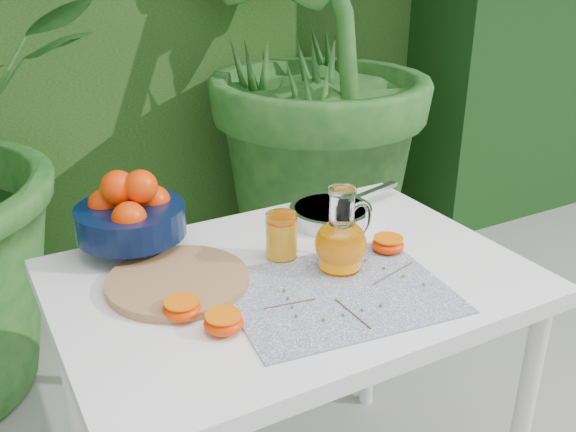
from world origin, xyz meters
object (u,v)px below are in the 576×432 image
fruit_bowl (130,213)px  juice_pitcher (341,241)px  cutting_board (178,281)px  saute_pan (331,213)px  white_table (292,306)px

fruit_bowl → juice_pitcher: bearing=-40.5°
cutting_board → fruit_bowl: fruit_bowl is taller
saute_pan → juice_pitcher: bearing=-118.0°
white_table → saute_pan: 0.31m
saute_pan → cutting_board: bearing=-165.2°
cutting_board → saute_pan: 0.47m
cutting_board → fruit_bowl: size_ratio=0.96×
fruit_bowl → juice_pitcher: size_ratio=1.66×
white_table → cutting_board: bearing=162.2°
cutting_board → saute_pan: (0.46, 0.12, 0.01)m
cutting_board → juice_pitcher: 0.36m
cutting_board → saute_pan: bearing=14.8°
white_table → fruit_bowl: size_ratio=3.21×
cutting_board → fruit_bowl: (-0.03, 0.21, 0.08)m
white_table → saute_pan: (0.22, 0.20, 0.10)m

